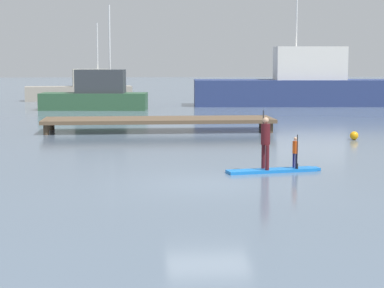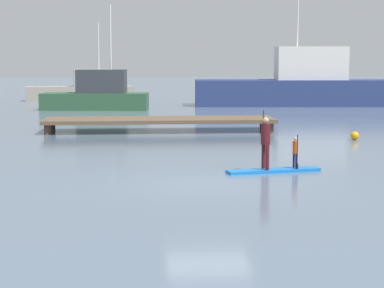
{
  "view_description": "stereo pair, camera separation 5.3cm",
  "coord_description": "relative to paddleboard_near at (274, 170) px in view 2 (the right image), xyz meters",
  "views": [
    {
      "loc": [
        -2.18,
        -20.23,
        3.68
      ],
      "look_at": [
        -0.37,
        1.49,
        1.01
      ],
      "focal_mm": 65.38,
      "sensor_mm": 36.0,
      "label": 1
    },
    {
      "loc": [
        -2.13,
        -20.23,
        3.68
      ],
      "look_at": [
        -0.37,
        1.49,
        1.01
      ],
      "focal_mm": 65.38,
      "sensor_mm": 36.0,
      "label": 2
    }
  ],
  "objects": [
    {
      "name": "fishing_boat_white_large",
      "position": [
        8.32,
        32.09,
        1.51
      ],
      "size": [
        15.86,
        5.13,
        12.73
      ],
      "color": "navy",
      "rests_on": "ground"
    },
    {
      "name": "mooring_buoy_near",
      "position": [
        5.47,
        8.68,
        0.14
      ],
      "size": [
        0.39,
        0.39,
        0.39
      ],
      "primitive_type": "sphere",
      "color": "orange",
      "rests_on": "ground"
    },
    {
      "name": "paddleboard_near",
      "position": [
        0.0,
        0.0,
        0.0
      ],
      "size": [
        3.19,
        1.1,
        0.1
      ],
      "color": "blue",
      "rests_on": "ground"
    },
    {
      "name": "floating_dock",
      "position": [
        -3.27,
        13.15,
        0.52
      ],
      "size": [
        11.63,
        2.95,
        0.67
      ],
      "color": "brown",
      "rests_on": "ground"
    },
    {
      "name": "fishing_boat_green_midground",
      "position": [
        -7.24,
        28.71,
        1.05
      ],
      "size": [
        7.84,
        3.21,
        7.49
      ],
      "color": "#2D5638",
      "rests_on": "ground"
    },
    {
      "name": "ground_plane",
      "position": [
        -2.35,
        -1.99,
        -0.05
      ],
      "size": [
        240.0,
        240.0,
        0.0
      ],
      "primitive_type": "plane",
      "color": "slate"
    },
    {
      "name": "trawler_grey_distant",
      "position": [
        -9.1,
        40.05,
        0.91
      ],
      "size": [
        9.43,
        3.26,
        6.8
      ],
      "color": "#9E9384",
      "rests_on": "ground"
    },
    {
      "name": "paddler_adult",
      "position": [
        -0.29,
        -0.05,
        1.03
      ],
      "size": [
        0.35,
        0.52,
        1.91
      ],
      "color": "#4C1419",
      "rests_on": "paddleboard_near"
    },
    {
      "name": "paddler_child_solo",
      "position": [
        0.74,
        0.12,
        0.62
      ],
      "size": [
        0.21,
        0.37,
        1.12
      ],
      "color": "#19194C",
      "rests_on": "paddleboard_near"
    }
  ]
}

